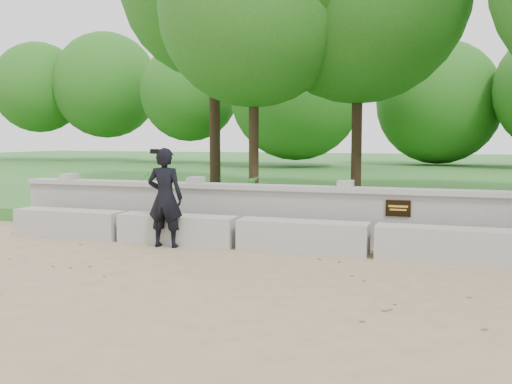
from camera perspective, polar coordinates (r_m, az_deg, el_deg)
ground at (r=6.34m, az=9.39°, el=-9.72°), size 80.00×80.00×0.00m
lawn at (r=20.13m, az=15.70°, el=0.92°), size 40.00×22.00×0.25m
concrete_bench at (r=8.13m, az=11.54°, el=-4.75°), size 11.90×0.45×0.45m
parapet_wall at (r=8.78m, az=12.12°, el=-2.43°), size 12.50×0.35×0.90m
man_main at (r=8.68m, az=-9.08°, el=-0.55°), size 0.58×0.52×1.50m
shrub_a at (r=12.77m, az=-10.77°, el=0.57°), size 0.40×0.42×0.66m
shrub_b at (r=9.54m, az=8.79°, el=-1.01°), size 0.47×0.47×0.67m
shrub_d at (r=11.27m, az=-0.38°, el=-0.02°), size 0.46×0.47×0.65m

